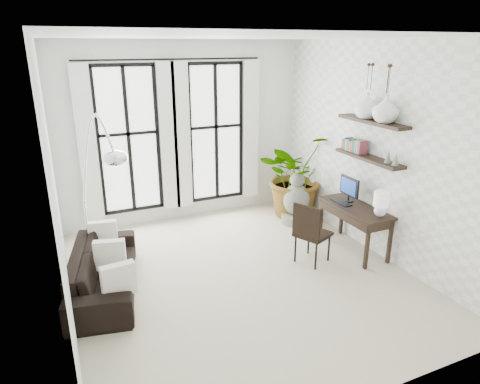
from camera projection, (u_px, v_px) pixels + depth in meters
floor at (241, 276)px, 6.08m from camera, size 5.00×5.00×0.00m
ceiling at (241, 37)px, 5.03m from camera, size 5.00×5.00×0.00m
wall_left at (54, 190)px, 4.68m from camera, size 0.00×5.00×5.00m
wall_right at (377, 151)px, 6.42m from camera, size 0.00×5.00×5.00m
wall_back at (184, 133)px, 7.71m from camera, size 4.50×0.00×4.50m
windows at (175, 137)px, 7.58m from camera, size 3.26×0.13×2.65m
wall_shelves at (368, 143)px, 6.37m from camera, size 0.25×1.30×0.60m
sofa at (104, 270)px, 5.65m from camera, size 1.16×2.11×0.58m
throw_pillows at (110, 255)px, 5.62m from camera, size 0.40×1.52×0.40m
plant at (296, 175)px, 8.02m from camera, size 1.78×1.67×1.60m
desk at (357, 210)px, 6.57m from camera, size 0.53×1.25×1.13m
desk_chair at (310, 230)px, 6.25m from camera, size 0.59×0.59×0.95m
arc_lamp at (96, 156)px, 5.53m from camera, size 0.73×0.99×2.30m
buddha at (296, 202)px, 7.77m from camera, size 0.53×0.53×0.95m
vase_a at (386, 109)px, 5.94m from camera, size 0.37×0.37×0.38m
vase_b at (367, 105)px, 6.29m from camera, size 0.37×0.37×0.38m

